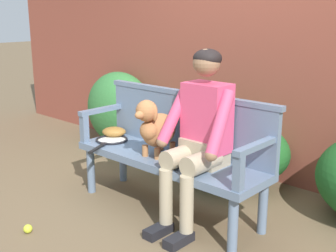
% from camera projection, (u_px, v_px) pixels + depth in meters
% --- Properties ---
extents(ground_plane, '(40.00, 40.00, 0.00)m').
position_uv_depth(ground_plane, '(168.00, 210.00, 3.62)').
color(ground_plane, brown).
extents(brick_garden_fence, '(8.00, 0.30, 2.71)m').
position_uv_depth(brick_garden_fence, '(261.00, 38.00, 4.22)').
color(brick_garden_fence, brown).
rests_on(brick_garden_fence, ground).
extents(hedge_bush_far_right, '(0.96, 0.63, 0.90)m').
position_uv_depth(hedge_bush_far_right, '(120.00, 109.00, 5.29)').
color(hedge_bush_far_right, '#337538').
rests_on(hedge_bush_far_right, ground).
extents(hedge_bush_mid_right, '(0.80, 0.61, 0.62)m').
position_uv_depth(hedge_bush_mid_right, '(163.00, 130.00, 4.89)').
color(hedge_bush_mid_right, '#286B2D').
rests_on(hedge_bush_mid_right, ground).
extents(hedge_bush_far_left, '(1.18, 0.91, 0.64)m').
position_uv_depth(hedge_bush_far_left, '(230.00, 148.00, 4.20)').
color(hedge_bush_far_left, '#1E5B23').
rests_on(hedge_bush_far_left, ground).
extents(garden_bench, '(1.70, 0.51, 0.47)m').
position_uv_depth(garden_bench, '(168.00, 163.00, 3.52)').
color(garden_bench, slate).
rests_on(garden_bench, ground).
extents(bench_backrest, '(1.74, 0.06, 0.50)m').
position_uv_depth(bench_backrest, '(186.00, 120.00, 3.59)').
color(bench_backrest, slate).
rests_on(bench_backrest, garden_bench).
extents(bench_armrest_left_end, '(0.06, 0.51, 0.28)m').
position_uv_depth(bench_armrest_left_end, '(95.00, 117.00, 3.92)').
color(bench_armrest_left_end, slate).
rests_on(bench_armrest_left_end, garden_bench).
extents(bench_armrest_right_end, '(0.06, 0.51, 0.28)m').
position_uv_depth(bench_armrest_right_end, '(250.00, 157.00, 2.85)').
color(bench_armrest_right_end, slate).
rests_on(bench_armrest_right_end, garden_bench).
extents(person_seated, '(0.56, 0.65, 1.34)m').
position_uv_depth(person_seated, '(200.00, 132.00, 3.20)').
color(person_seated, black).
rests_on(person_seated, ground).
extents(dog_on_bench, '(0.26, 0.48, 0.48)m').
position_uv_depth(dog_on_bench, '(156.00, 127.00, 3.45)').
color(dog_on_bench, '#AD7042').
rests_on(dog_on_bench, garden_bench).
extents(tennis_racket, '(0.38, 0.58, 0.03)m').
position_uv_depth(tennis_racket, '(110.00, 140.00, 3.89)').
color(tennis_racket, black).
rests_on(tennis_racket, garden_bench).
extents(baseball_glove, '(0.28, 0.27, 0.09)m').
position_uv_depth(baseball_glove, '(114.00, 132.00, 4.04)').
color(baseball_glove, '#9E6B2D').
rests_on(baseball_glove, garden_bench).
extents(tennis_ball, '(0.07, 0.07, 0.07)m').
position_uv_depth(tennis_ball, '(28.00, 229.00, 3.24)').
color(tennis_ball, '#CCDB33').
rests_on(tennis_ball, ground).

